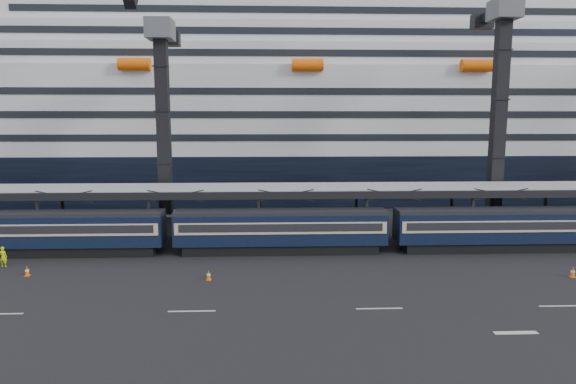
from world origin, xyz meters
name	(u,v)px	position (x,y,z in m)	size (l,w,h in m)	color
ground	(395,288)	(0.00, 0.00, 0.00)	(260.00, 260.00, 0.00)	black
lane_markings	(544,313)	(8.15, -5.23, 0.01)	(111.00, 4.27, 0.02)	beige
train	(318,229)	(-4.65, 10.00, 2.20)	(133.05, 3.00, 4.05)	black
canopy	(362,189)	(0.00, 14.00, 5.25)	(130.00, 6.25, 5.53)	gray
cruise_ship	(319,116)	(-1.08, 45.99, 12.34)	(214.09, 28.84, 34.00)	black
crane_dark_near	(162,120)	(-20.00, 18.59, 11.93)	(4.50, 17.75, 35.08)	#48494F
crane_dark_mid	(501,106)	(15.00, 17.59, 13.36)	(4.50, 18.24, 39.64)	#48494F
worker	(3,257)	(-30.89, 6.38, 0.85)	(0.62, 0.41, 1.70)	#CAE50C
traffic_cone_c	(27,271)	(-27.82, 3.84, 0.40)	(0.40, 0.40, 0.81)	#FF5B08
traffic_cone_d	(209,275)	(-13.65, 2.28, 0.39)	(0.39, 0.39, 0.79)	#FF5B08
traffic_cone_e	(573,272)	(14.27, 1.93, 0.41)	(0.41, 0.41, 0.83)	#FF5B08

